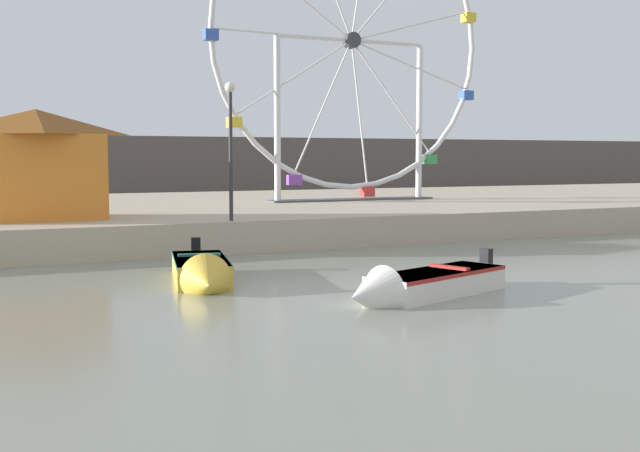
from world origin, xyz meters
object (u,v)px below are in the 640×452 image
(motorboat_mustard_yellow, at_px, (202,272))
(motorboat_white_red_stripe, at_px, (417,285))
(ferris_wheel_white_frame, at_px, (352,45))
(carnival_booth_orange_canopy, at_px, (37,162))
(promenade_lamp_near, at_px, (230,131))

(motorboat_mustard_yellow, bearing_deg, motorboat_white_red_stripe, 56.90)
(motorboat_white_red_stripe, distance_m, ferris_wheel_white_frame, 20.69)
(ferris_wheel_white_frame, distance_m, carnival_booth_orange_canopy, 15.78)
(ferris_wheel_white_frame, relative_size, carnival_booth_orange_canopy, 3.21)
(motorboat_white_red_stripe, bearing_deg, carnival_booth_orange_canopy, -82.07)
(motorboat_mustard_yellow, distance_m, ferris_wheel_white_frame, 19.48)
(promenade_lamp_near, bearing_deg, carnival_booth_orange_canopy, 149.69)
(carnival_booth_orange_canopy, xyz_separation_m, promenade_lamp_near, (5.32, -3.11, 0.95))
(ferris_wheel_white_frame, height_order, promenade_lamp_near, ferris_wheel_white_frame)
(ferris_wheel_white_frame, xyz_separation_m, promenade_lamp_near, (-8.60, -8.51, -4.17))
(ferris_wheel_white_frame, bearing_deg, motorboat_mustard_yellow, -128.65)
(motorboat_white_red_stripe, distance_m, motorboat_mustard_yellow, 5.09)
(motorboat_white_red_stripe, xyz_separation_m, promenade_lamp_near, (-0.95, 9.14, 3.46))
(motorboat_mustard_yellow, bearing_deg, carnival_booth_orange_canopy, -149.73)
(carnival_booth_orange_canopy, bearing_deg, motorboat_white_red_stripe, -63.76)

